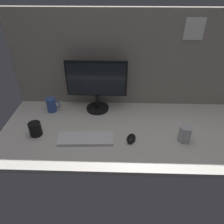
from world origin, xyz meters
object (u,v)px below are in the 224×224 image
Objects in this scene: mug_ceramic_blue at (52,105)px; mug_black_travel at (35,129)px; mouse at (131,138)px; keyboard at (86,139)px; monitor at (97,84)px; mug_steel at (185,134)px.

mug_ceramic_blue is 29.70cm from mug_black_travel.
mug_black_travel is (-65.35, 4.05, 3.02)cm from mouse.
keyboard is at bearing -162.28° from mouse.
monitor is at bearing 6.84° from mug_ceramic_blue.
mug_ceramic_blue and mug_steel have the same top height.
mug_black_travel is (-100.46, 2.61, -0.82)cm from mug_steel.
mug_ceramic_blue reaches higher than mouse.
monitor is at bearing 80.65° from keyboard.
monitor reaches higher than keyboard.
mug_steel is at bearing -30.91° from monitor.
keyboard is 3.92× the size of mug_black_travel.
mug_black_travel reaches higher than keyboard.
mug_ceramic_blue is 1.00× the size of mug_steel.
mug_ceramic_blue is (-31.44, 34.00, 4.55)cm from keyboard.
mouse is 1.02× the size of mug_black_travel.
mug_ceramic_blue is 102.12cm from mug_steel.
mug_steel is (35.11, 1.44, 3.85)cm from mouse.
monitor is at bearing 149.09° from mug_steel.
mug_black_travel is at bearing -96.81° from mug_ceramic_blue.
monitor is 4.16× the size of mug_steel.
monitor is at bearing 40.46° from mug_black_travel.
mouse is (25.72, -37.85, -21.13)cm from monitor.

